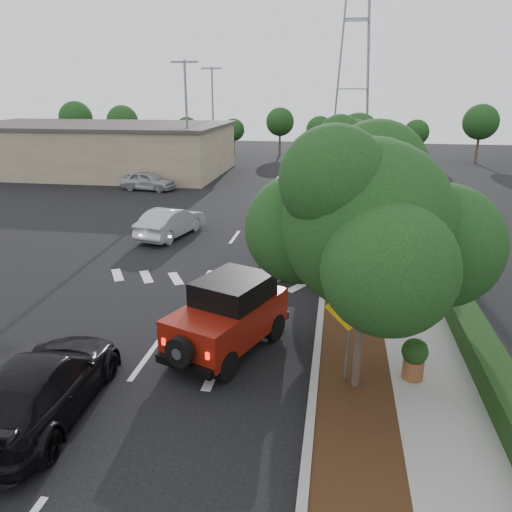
% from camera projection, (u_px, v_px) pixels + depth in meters
% --- Properties ---
extents(ground, '(120.00, 120.00, 0.00)m').
position_uv_depth(ground, '(145.00, 359.00, 13.57)').
color(ground, black).
rests_on(ground, ground).
extents(curb, '(0.20, 70.00, 0.15)m').
position_uv_depth(curb, '(328.00, 240.00, 24.07)').
color(curb, '#9E9B93').
rests_on(curb, ground).
extents(planting_strip, '(1.80, 70.00, 0.12)m').
position_uv_depth(planting_strip, '(349.00, 241.00, 23.92)').
color(planting_strip, black).
rests_on(planting_strip, ground).
extents(sidewalk, '(2.00, 70.00, 0.12)m').
position_uv_depth(sidewalk, '(390.00, 243.00, 23.62)').
color(sidewalk, gray).
rests_on(sidewalk, ground).
extents(hedge, '(0.80, 70.00, 0.80)m').
position_uv_depth(hedge, '(421.00, 238.00, 23.30)').
color(hedge, black).
rests_on(hedge, ground).
extents(commercial_building, '(22.00, 12.00, 4.00)m').
position_uv_depth(commercial_building, '(97.00, 149.00, 43.47)').
color(commercial_building, gray).
rests_on(commercial_building, ground).
extents(transmission_tower, '(7.00, 4.00, 28.00)m').
position_uv_depth(transmission_tower, '(349.00, 153.00, 57.55)').
color(transmission_tower, slate).
rests_on(transmission_tower, ground).
extents(street_tree_near, '(3.80, 3.80, 5.92)m').
position_uv_depth(street_tree_near, '(355.00, 389.00, 12.24)').
color(street_tree_near, black).
rests_on(street_tree_near, ground).
extents(street_tree_mid, '(3.20, 3.20, 5.32)m').
position_uv_depth(street_tree_mid, '(351.00, 284.00, 18.79)').
color(street_tree_mid, black).
rests_on(street_tree_mid, ground).
extents(street_tree_far, '(3.40, 3.40, 5.62)m').
position_uv_depth(street_tree_far, '(349.00, 237.00, 24.87)').
color(street_tree_far, black).
rests_on(street_tree_far, ground).
extents(light_pole_a, '(2.00, 0.22, 9.00)m').
position_uv_depth(light_pole_a, '(190.00, 183.00, 38.90)').
color(light_pole_a, slate).
rests_on(light_pole_a, ground).
extents(light_pole_b, '(2.00, 0.22, 9.00)m').
position_uv_depth(light_pole_b, '(214.00, 162.00, 50.28)').
color(light_pole_b, slate).
rests_on(light_pole_b, ground).
extents(red_jeep, '(3.06, 4.27, 2.09)m').
position_uv_depth(red_jeep, '(232.00, 314.00, 13.85)').
color(red_jeep, black).
rests_on(red_jeep, ground).
extents(silver_suv_ahead, '(3.27, 5.58, 1.46)m').
position_uv_depth(silver_suv_ahead, '(293.00, 246.00, 20.99)').
color(silver_suv_ahead, '#94969A').
rests_on(silver_suv_ahead, ground).
extents(black_suv_oncoming, '(2.36, 5.22, 1.48)m').
position_uv_depth(black_suv_oncoming, '(42.00, 386.00, 11.05)').
color(black_suv_oncoming, black).
rests_on(black_suv_oncoming, ground).
extents(silver_sedan_oncoming, '(2.43, 4.60, 1.44)m').
position_uv_depth(silver_sedan_oncoming, '(171.00, 222.00, 24.70)').
color(silver_sedan_oncoming, '#A5A9AD').
rests_on(silver_sedan_oncoming, ground).
extents(parked_suv, '(4.16, 2.13, 1.35)m').
position_uv_depth(parked_suv, '(148.00, 181.00, 36.10)').
color(parked_suv, '#A5A8AD').
rests_on(parked_suv, ground).
extents(speed_hump_sign, '(1.20, 0.12, 2.55)m').
position_uv_depth(speed_hump_sign, '(349.00, 320.00, 11.87)').
color(speed_hump_sign, slate).
rests_on(speed_hump_sign, ground).
extents(terracotta_planter, '(0.65, 0.65, 1.13)m').
position_uv_depth(terracotta_planter, '(414.00, 355.00, 12.29)').
color(terracotta_planter, brown).
rests_on(terracotta_planter, ground).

